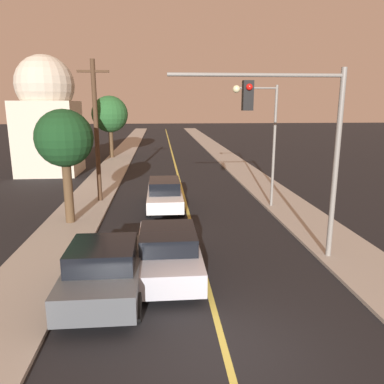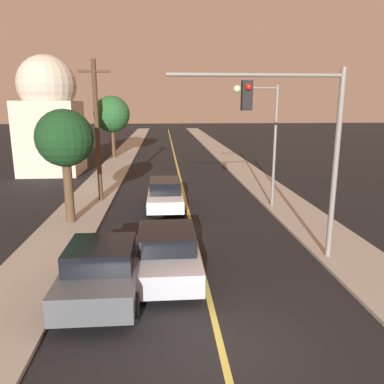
% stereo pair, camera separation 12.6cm
% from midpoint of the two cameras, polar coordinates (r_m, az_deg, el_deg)
% --- Properties ---
extents(ground_plane, '(200.00, 200.00, 0.00)m').
position_cam_midpoint_polar(ground_plane, '(8.87, 4.95, -22.84)').
color(ground_plane, black).
extents(road_surface, '(8.04, 80.00, 0.01)m').
position_cam_midpoint_polar(road_surface, '(43.40, -2.77, 6.29)').
color(road_surface, black).
rests_on(road_surface, ground).
extents(sidewalk_left, '(2.50, 80.00, 0.12)m').
position_cam_midpoint_polar(sidewalk_left, '(43.56, -9.76, 6.21)').
color(sidewalk_left, '#9E998E').
rests_on(sidewalk_left, ground).
extents(sidewalk_right, '(2.50, 80.00, 0.12)m').
position_cam_midpoint_polar(sidewalk_right, '(43.86, 4.17, 6.42)').
color(sidewalk_right, '#9E998E').
rests_on(sidewalk_right, ground).
extents(car_near_lane_front, '(2.04, 4.68, 1.48)m').
position_cam_midpoint_polar(car_near_lane_front, '(11.89, -3.53, -8.85)').
color(car_near_lane_front, '#A5A8B2').
rests_on(car_near_lane_front, ground).
extents(car_near_lane_second, '(1.84, 4.88, 1.53)m').
position_cam_midpoint_polar(car_near_lane_second, '(19.13, -3.93, -0.22)').
color(car_near_lane_second, white).
rests_on(car_near_lane_second, ground).
extents(car_outer_lane_front, '(2.08, 4.09, 1.61)m').
position_cam_midpoint_polar(car_outer_lane_front, '(10.67, -13.12, -11.41)').
color(car_outer_lane_front, '#474C51').
rests_on(car_outer_lane_front, ground).
extents(traffic_signal_mast, '(5.57, 0.42, 6.22)m').
position_cam_midpoint_polar(traffic_signal_mast, '(12.49, 16.22, 8.89)').
color(traffic_signal_mast, slate).
rests_on(traffic_signal_mast, ground).
extents(streetlamp_right, '(2.23, 0.36, 6.01)m').
position_cam_midpoint_polar(streetlamp_right, '(18.99, 11.06, 9.62)').
color(streetlamp_right, slate).
rests_on(streetlamp_right, ground).
extents(utility_pole_left, '(1.60, 0.24, 7.33)m').
position_cam_midpoint_polar(utility_pole_left, '(20.46, -14.08, 9.25)').
color(utility_pole_left, '#422D1E').
rests_on(utility_pole_left, ground).
extents(tree_left_near, '(2.44, 2.44, 4.92)m').
position_cam_midpoint_polar(tree_left_near, '(16.87, -18.62, 7.57)').
color(tree_left_near, '#4C3823').
rests_on(tree_left_near, ground).
extents(tree_left_far, '(3.47, 3.47, 5.93)m').
position_cam_midpoint_polar(tree_left_far, '(37.67, -12.04, 11.50)').
color(tree_left_far, '#4C3823').
rests_on(tree_left_far, ground).
extents(domed_building_left, '(4.29, 4.29, 8.75)m').
position_cam_midpoint_polar(domed_building_left, '(30.54, -20.81, 10.86)').
color(domed_building_left, '#BCB29E').
rests_on(domed_building_left, ground).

